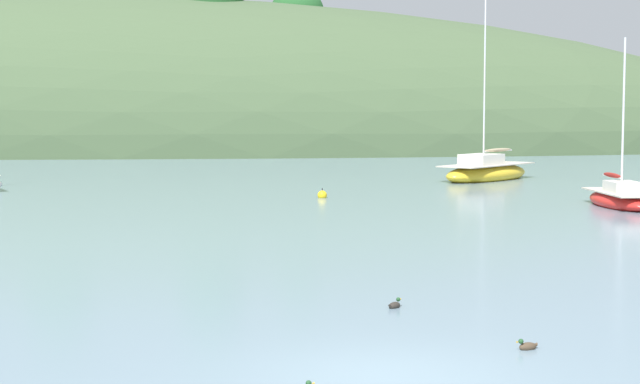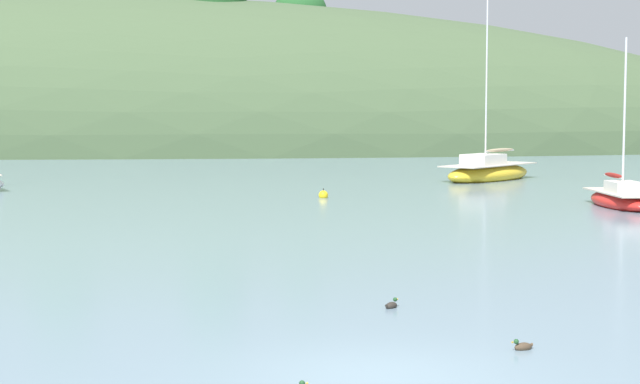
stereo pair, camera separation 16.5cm
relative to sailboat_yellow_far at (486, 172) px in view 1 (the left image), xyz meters
The scene contains 7 objects.
ground_plane 43.04m from the sailboat_yellow_far, 104.31° to the right, with size 400.00×400.00×0.00m, color slate.
far_shoreline_hill 54.50m from the sailboat_yellow_far, 130.80° to the left, with size 150.00×36.00×33.16m.
sailboat_yellow_far is the anchor object (origin of this frame).
sailboat_blue_center 15.74m from the sailboat_yellow_far, 81.75° to the right, with size 1.87×5.25×7.23m.
mooring_buoy_channel 14.69m from the sailboat_yellow_far, 132.76° to the right, with size 0.44×0.44×0.54m.
duck_lead 37.68m from the sailboat_yellow_far, 105.13° to the right, with size 0.36×0.38×0.24m.
duck_trailing 40.92m from the sailboat_yellow_far, 101.24° to the right, with size 0.41×0.29×0.24m.
Camera 1 is at (-1.85, -15.63, 4.24)m, focal length 57.12 mm.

